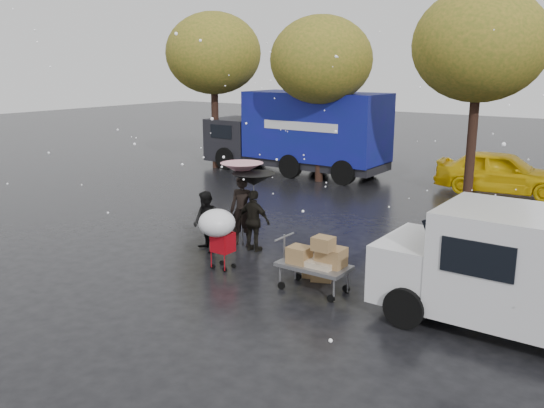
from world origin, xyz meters
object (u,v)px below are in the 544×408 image
Objects in this scene: blue_truck at (299,133)px; shopping_cart at (218,226)px; person_black at (254,221)px; vendor_cart at (317,259)px; person_pink at (242,211)px; white_van at (529,272)px; yellow_taxi at (502,172)px.

shopping_cart is at bearing -65.68° from blue_truck.
shopping_cart is at bearing 95.60° from person_black.
person_black is 1.04× the size of vendor_cart.
person_pink is 1.18× the size of person_black.
shopping_cart is at bearing -174.10° from white_van.
yellow_taxi is at bearing -109.31° from person_black.
shopping_cart is (0.21, -1.63, 0.27)m from person_black.
person_pink is 10.51m from blue_truck.
yellow_taxi reaches higher than shopping_cart.
person_pink is 2.00m from shopping_cart.
vendor_cart is at bearing 150.68° from person_black.
blue_truck reaches higher than white_van.
blue_truck is at bearing -65.01° from person_black.
white_van is at bearing 169.93° from person_black.
blue_truck is (-4.38, 9.51, 0.83)m from person_pink.
shopping_cart is 6.50m from white_van.
vendor_cart is 0.18× the size of blue_truck.
shopping_cart is 0.32× the size of yellow_taxi.
vendor_cart is at bearing 5.15° from shopping_cart.
yellow_taxi is (3.88, 10.40, -0.14)m from person_pink.
shopping_cart is 0.18× the size of blue_truck.
person_black is at bearing 152.52° from vendor_cart.
shopping_cart is at bearing -87.36° from person_pink.
person_black is (0.54, -0.22, -0.14)m from person_pink.
vendor_cart is 12.04m from yellow_taxi.
person_black is 6.75m from white_van.
blue_truck is at bearing 137.31° from white_van.
vendor_cart is at bearing -173.62° from white_van.
shopping_cart is (0.75, -1.85, 0.14)m from person_pink.
vendor_cart is 13.54m from blue_truck.
white_van reaches higher than vendor_cart.
person_black is 1.67m from shopping_cart.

